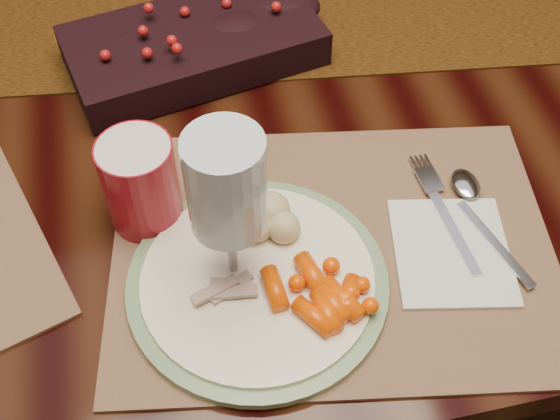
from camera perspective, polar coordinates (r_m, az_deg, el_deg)
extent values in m
plane|color=black|center=(1.55, -1.25, -10.89)|extent=(5.00, 5.00, 0.00)
cube|color=black|center=(1.23, -1.55, -2.70)|extent=(1.80, 1.00, 0.75)
cube|color=#432009|center=(1.08, -1.03, 16.56)|extent=(1.75, 0.57, 0.00)
cube|color=brown|center=(0.76, 4.32, -3.10)|extent=(0.52, 0.42, 0.00)
cylinder|color=white|center=(0.72, -1.84, -5.82)|extent=(0.31, 0.31, 0.01)
cube|color=silver|center=(0.77, 13.76, -3.29)|extent=(0.15, 0.16, 0.00)
cylinder|color=maroon|center=(0.75, -11.24, 2.11)|extent=(0.10, 0.10, 0.11)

